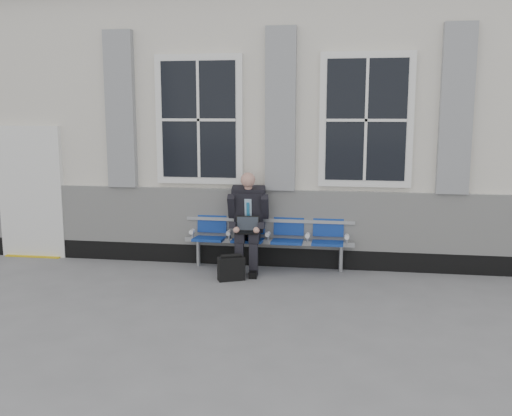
# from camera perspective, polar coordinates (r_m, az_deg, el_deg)

# --- Properties ---
(ground) EXTENTS (70.00, 70.00, 0.00)m
(ground) POSITION_cam_1_polar(r_m,az_deg,el_deg) (7.46, 8.00, -9.01)
(ground) COLOR slate
(ground) RESTS_ON ground
(station_building) EXTENTS (14.40, 4.40, 4.49)m
(station_building) POSITION_cam_1_polar(r_m,az_deg,el_deg) (10.55, 8.60, 8.68)
(station_building) COLOR silver
(station_building) RESTS_ON ground
(bench) EXTENTS (2.60, 0.47, 0.91)m
(bench) POSITION_cam_1_polar(r_m,az_deg,el_deg) (8.67, 1.25, -2.51)
(bench) COLOR #9EA0A3
(bench) RESTS_ON ground
(businessman) EXTENTS (0.63, 0.84, 1.49)m
(businessman) POSITION_cam_1_polar(r_m,az_deg,el_deg) (8.53, -0.80, -1.04)
(businessman) COLOR black
(businessman) RESTS_ON ground
(briefcase) EXTENTS (0.41, 0.30, 0.38)m
(briefcase) POSITION_cam_1_polar(r_m,az_deg,el_deg) (8.15, -2.49, -6.03)
(briefcase) COLOR black
(briefcase) RESTS_ON ground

